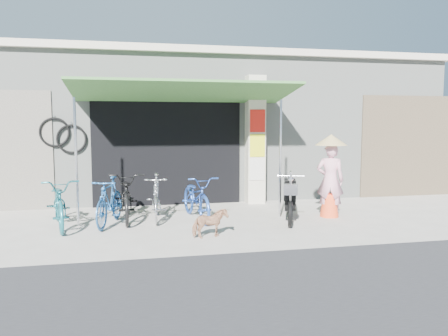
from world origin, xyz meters
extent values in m
plane|color=#ACA59B|center=(0.00, 0.00, 0.00)|extent=(80.00, 80.00, 0.00)
cube|color=gray|center=(0.00, 5.10, 1.75)|extent=(12.00, 5.00, 3.50)
cube|color=beige|center=(0.00, 5.10, 3.58)|extent=(12.30, 5.30, 0.16)
cube|color=black|center=(-1.20, 2.58, 1.25)|extent=(3.40, 0.06, 2.50)
cube|color=black|center=(-1.20, 2.59, 0.55)|extent=(3.06, 0.04, 1.10)
torus|color=black|center=(-3.30, 2.54, 1.55)|extent=(0.65, 0.05, 0.65)
cylinder|color=silver|center=(-3.30, 2.56, 1.87)|extent=(0.02, 0.02, 0.12)
torus|color=black|center=(-3.65, 2.54, 1.70)|extent=(0.65, 0.05, 0.65)
cylinder|color=silver|center=(-3.65, 2.56, 2.02)|extent=(0.02, 0.02, 0.12)
cube|color=beige|center=(0.85, 2.45, 1.50)|extent=(0.42, 0.42, 3.00)
cube|color=red|center=(0.85, 2.23, 1.95)|extent=(0.36, 0.02, 0.52)
cube|color=#CECF17|center=(0.85, 2.23, 1.38)|extent=(0.36, 0.02, 0.52)
cube|color=beige|center=(0.85, 2.23, 0.82)|extent=(0.36, 0.02, 0.50)
cube|color=#35682E|center=(-0.90, 1.65, 2.55)|extent=(4.60, 1.88, 0.35)
cylinder|color=silver|center=(-3.00, 0.75, 1.18)|extent=(0.05, 0.05, 2.36)
cylinder|color=silver|center=(0.90, 0.75, 1.18)|extent=(0.05, 0.05, 2.36)
cube|color=brown|center=(5.00, 2.59, 1.30)|extent=(2.60, 0.06, 2.60)
imported|color=#175E68|center=(-3.31, 0.71, 0.46)|extent=(0.96, 1.84, 0.92)
imported|color=#205695|center=(-2.43, 0.73, 0.45)|extent=(0.79, 1.56, 0.90)
imported|color=black|center=(-2.11, 1.13, 0.48)|extent=(0.68, 1.85, 0.97)
imported|color=silver|center=(-1.55, 1.02, 0.45)|extent=(0.53, 1.53, 0.91)
imported|color=#21469A|center=(-0.77, 0.90, 0.44)|extent=(0.83, 1.75, 0.89)
imported|color=tan|center=(-0.76, -0.54, 0.24)|extent=(0.62, 0.38, 0.49)
torus|color=black|center=(0.80, -0.13, 0.25)|extent=(0.24, 0.49, 0.49)
torus|color=black|center=(1.20, 1.00, 0.25)|extent=(0.24, 0.49, 0.49)
cube|color=black|center=(1.00, 0.43, 0.32)|extent=(0.49, 0.90, 0.09)
cube|color=black|center=(1.11, 0.74, 0.52)|extent=(0.40, 0.56, 0.32)
cube|color=black|center=(1.11, 0.74, 0.71)|extent=(0.38, 0.56, 0.08)
cube|color=black|center=(0.86, 0.04, 0.58)|extent=(0.22, 0.16, 0.52)
cylinder|color=silver|center=(0.81, -0.11, 0.95)|extent=(0.46, 0.19, 0.03)
cube|color=silver|center=(0.75, -0.26, 0.72)|extent=(0.29, 0.26, 0.19)
imported|color=pink|center=(1.91, 0.60, 0.75)|extent=(0.65, 0.56, 1.49)
cone|color=#E84820|center=(1.91, 0.60, 0.23)|extent=(0.38, 0.38, 0.46)
cone|color=tan|center=(1.91, 0.60, 1.56)|extent=(0.64, 0.64, 0.22)
camera|label=1|loc=(-1.98, -7.53, 1.89)|focal=35.00mm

